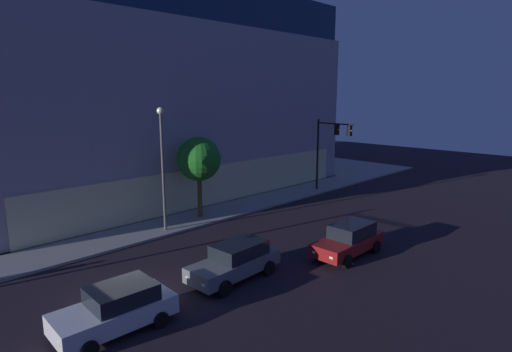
{
  "coord_description": "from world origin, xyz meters",
  "views": [
    {
      "loc": [
        -7.81,
        -15.39,
        8.6
      ],
      "look_at": [
        9.69,
        2.05,
        3.77
      ],
      "focal_mm": 28.95,
      "sensor_mm": 36.0,
      "label": 1
    }
  ],
  "objects_px": {
    "car_grey": "(236,261)",
    "car_red": "(349,239)",
    "traffic_light_far_corner": "(330,141)",
    "car_white": "(117,308)",
    "sidewalk_tree": "(199,159)",
    "modern_building": "(131,96)",
    "street_lamp_sidewalk": "(162,154)"
  },
  "relations": [
    {
      "from": "traffic_light_far_corner",
      "to": "car_white",
      "type": "bearing_deg",
      "value": -163.12
    },
    {
      "from": "traffic_light_far_corner",
      "to": "car_grey",
      "type": "xyz_separation_m",
      "value": [
        -17.72,
        -7.11,
        -3.82
      ]
    },
    {
      "from": "sidewalk_tree",
      "to": "car_grey",
      "type": "bearing_deg",
      "value": -118.07
    },
    {
      "from": "traffic_light_far_corner",
      "to": "sidewalk_tree",
      "type": "bearing_deg",
      "value": 171.51
    },
    {
      "from": "car_grey",
      "to": "car_white",
      "type": "bearing_deg",
      "value": -178.96
    },
    {
      "from": "traffic_light_far_corner",
      "to": "car_red",
      "type": "bearing_deg",
      "value": -140.65
    },
    {
      "from": "sidewalk_tree",
      "to": "car_white",
      "type": "height_order",
      "value": "sidewalk_tree"
    },
    {
      "from": "modern_building",
      "to": "street_lamp_sidewalk",
      "type": "bearing_deg",
      "value": -112.94
    },
    {
      "from": "modern_building",
      "to": "car_red",
      "type": "distance_m",
      "value": 27.12
    },
    {
      "from": "traffic_light_far_corner",
      "to": "street_lamp_sidewalk",
      "type": "distance_m",
      "value": 16.36
    },
    {
      "from": "sidewalk_tree",
      "to": "car_white",
      "type": "xyz_separation_m",
      "value": [
        -10.89,
        -9.15,
        -3.41
      ]
    },
    {
      "from": "car_red",
      "to": "car_white",
      "type": "bearing_deg",
      "value": 170.47
    },
    {
      "from": "car_white",
      "to": "traffic_light_far_corner",
      "type": "bearing_deg",
      "value": 16.88
    },
    {
      "from": "car_white",
      "to": "car_grey",
      "type": "xyz_separation_m",
      "value": [
        6.07,
        0.11,
        0.04
      ]
    },
    {
      "from": "traffic_light_far_corner",
      "to": "sidewalk_tree",
      "type": "xyz_separation_m",
      "value": [
        -12.91,
        1.93,
        -0.44
      ]
    },
    {
      "from": "car_red",
      "to": "modern_building",
      "type": "bearing_deg",
      "value": 86.44
    },
    {
      "from": "modern_building",
      "to": "sidewalk_tree",
      "type": "xyz_separation_m",
      "value": [
        -3.17,
        -14.72,
        -4.31
      ]
    },
    {
      "from": "traffic_light_far_corner",
      "to": "car_white",
      "type": "height_order",
      "value": "traffic_light_far_corner"
    },
    {
      "from": "street_lamp_sidewalk",
      "to": "sidewalk_tree",
      "type": "bearing_deg",
      "value": 13.35
    },
    {
      "from": "traffic_light_far_corner",
      "to": "car_grey",
      "type": "height_order",
      "value": "traffic_light_far_corner"
    },
    {
      "from": "modern_building",
      "to": "street_lamp_sidewalk",
      "type": "xyz_separation_m",
      "value": [
        -6.58,
        -15.53,
        -3.53
      ]
    },
    {
      "from": "modern_building",
      "to": "street_lamp_sidewalk",
      "type": "relative_size",
      "value": 4.27
    },
    {
      "from": "modern_building",
      "to": "car_grey",
      "type": "height_order",
      "value": "modern_building"
    },
    {
      "from": "car_grey",
      "to": "car_red",
      "type": "distance_m",
      "value": 6.74
    },
    {
      "from": "car_white",
      "to": "street_lamp_sidewalk",
      "type": "bearing_deg",
      "value": 48.09
    },
    {
      "from": "traffic_light_far_corner",
      "to": "sidewalk_tree",
      "type": "distance_m",
      "value": 13.06
    },
    {
      "from": "car_grey",
      "to": "car_red",
      "type": "bearing_deg",
      "value": -19.06
    },
    {
      "from": "car_white",
      "to": "car_red",
      "type": "distance_m",
      "value": 12.62
    },
    {
      "from": "sidewalk_tree",
      "to": "car_white",
      "type": "distance_m",
      "value": 14.63
    },
    {
      "from": "modern_building",
      "to": "traffic_light_far_corner",
      "type": "distance_m",
      "value": 19.67
    },
    {
      "from": "modern_building",
      "to": "sidewalk_tree",
      "type": "height_order",
      "value": "modern_building"
    },
    {
      "from": "car_grey",
      "to": "car_red",
      "type": "relative_size",
      "value": 1.02
    }
  ]
}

